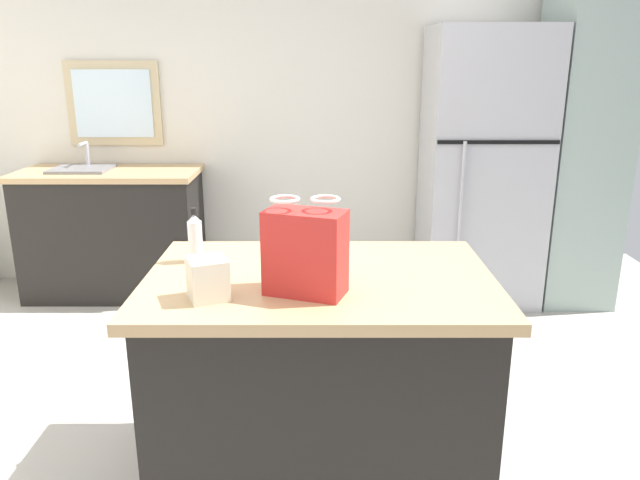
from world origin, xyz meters
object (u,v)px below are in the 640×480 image
kitchen_island (320,378)px  shopping_bag (306,252)px  refrigerator (483,168)px  small_box (208,279)px  tall_cabinet (580,145)px  bottle (196,238)px

kitchen_island → shopping_bag: bearing=-104.9°
refrigerator → small_box: 2.69m
shopping_bag → small_box: (-0.33, -0.05, -0.08)m
small_box → tall_cabinet: bearing=46.0°
refrigerator → tall_cabinet: (0.66, 0.00, 0.16)m
refrigerator → kitchen_island: bearing=-119.3°
shopping_bag → tall_cabinet: bearing=50.1°
kitchen_island → bottle: size_ratio=5.89×
refrigerator → shopping_bag: refrigerator is taller
tall_cabinet → small_box: 3.11m
kitchen_island → bottle: bottle is taller
tall_cabinet → bottle: (-2.28, -1.84, -0.12)m
small_box → bottle: bottle is taller
kitchen_island → tall_cabinet: size_ratio=0.60×
shopping_bag → refrigerator: bearing=61.8°
kitchen_island → small_box: bearing=-148.7°
kitchen_island → tall_cabinet: bearing=48.4°
refrigerator → tall_cabinet: size_ratio=0.85×
shopping_bag → bottle: 0.57m
kitchen_island → shopping_bag: 0.62m
kitchen_island → small_box: small_box is taller
kitchen_island → shopping_bag: size_ratio=3.84×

